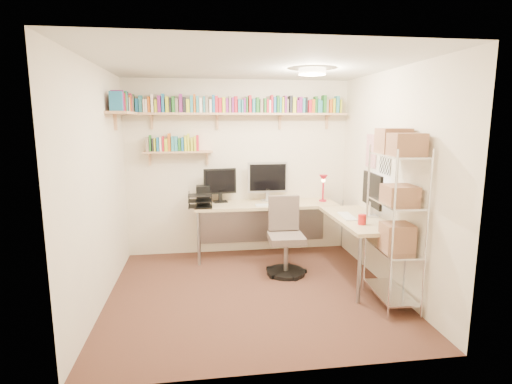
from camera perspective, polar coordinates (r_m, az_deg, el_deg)
ground at (r=4.70m, az=-0.53°, el=-14.07°), size 3.20×3.20×0.00m
room_shell at (r=4.30m, az=-0.50°, el=5.10°), size 3.24×3.04×2.52m
wall_shelves at (r=5.55m, az=-6.73°, el=11.12°), size 3.12×1.09×0.80m
corner_desk at (r=5.43m, az=3.32°, el=-2.18°), size 2.39×2.02×1.35m
office_chair at (r=5.13m, az=4.22°, el=-7.07°), size 0.51×0.52×0.98m
wire_rack at (r=4.27m, az=19.58°, el=0.32°), size 0.40×0.75×1.85m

